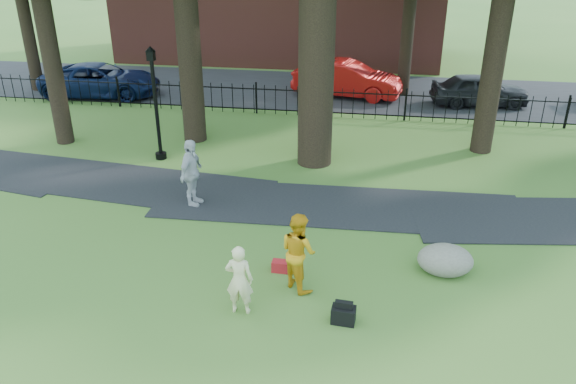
% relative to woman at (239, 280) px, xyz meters
% --- Properties ---
extents(ground, '(120.00, 120.00, 0.00)m').
position_rel_woman_xyz_m(ground, '(0.50, 1.06, -0.74)').
color(ground, '#345E21').
rests_on(ground, ground).
extents(footpath, '(36.07, 3.85, 0.03)m').
position_rel_woman_xyz_m(footpath, '(1.50, 4.96, -0.74)').
color(footpath, black).
rests_on(footpath, ground).
extents(street, '(80.00, 7.00, 0.02)m').
position_rel_woman_xyz_m(street, '(0.50, 17.06, -0.74)').
color(street, black).
rests_on(street, ground).
extents(iron_fence, '(44.00, 0.04, 1.20)m').
position_rel_woman_xyz_m(iron_fence, '(0.50, 13.06, -0.14)').
color(iron_fence, black).
rests_on(iron_fence, ground).
extents(woman, '(0.56, 0.38, 1.49)m').
position_rel_woman_xyz_m(woman, '(0.00, 0.00, 0.00)').
color(woman, beige).
rests_on(woman, ground).
extents(man, '(1.05, 1.05, 1.72)m').
position_rel_woman_xyz_m(man, '(1.00, 1.05, 0.11)').
color(man, orange).
rests_on(man, ground).
extents(pedestrian, '(0.61, 1.16, 1.89)m').
position_rel_woman_xyz_m(pedestrian, '(-2.41, 4.43, 0.20)').
color(pedestrian, '#B6B5BA').
rests_on(pedestrian, ground).
extents(boulder, '(1.39, 1.17, 0.71)m').
position_rel_woman_xyz_m(boulder, '(4.11, 2.12, -0.39)').
color(boulder, '#665F55').
rests_on(boulder, ground).
extents(lamppost, '(0.36, 0.36, 3.67)m').
position_rel_woman_xyz_m(lamppost, '(-4.55, 7.59, 1.06)').
color(lamppost, black).
rests_on(lamppost, ground).
extents(backpack, '(0.48, 0.32, 0.34)m').
position_rel_woman_xyz_m(backpack, '(2.04, -0.02, -0.57)').
color(backpack, black).
rests_on(backpack, ground).
extents(red_bag, '(0.37, 0.24, 0.25)m').
position_rel_woman_xyz_m(red_bag, '(0.53, 1.56, -0.62)').
color(red_bag, maroon).
rests_on(red_bag, ground).
extents(red_sedan, '(5.02, 2.47, 1.58)m').
position_rel_woman_xyz_m(red_sedan, '(0.98, 16.22, 0.05)').
color(red_sedan, '#A10E0C').
rests_on(red_sedan, ground).
extents(navy_van, '(5.45, 2.93, 1.45)m').
position_rel_woman_xyz_m(navy_van, '(-10.01, 14.56, -0.02)').
color(navy_van, '#0B183B').
rests_on(navy_van, ground).
extents(grey_car, '(4.21, 2.11, 1.38)m').
position_rel_woman_xyz_m(grey_car, '(6.67, 15.69, -0.06)').
color(grey_car, black).
rests_on(grey_car, ground).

